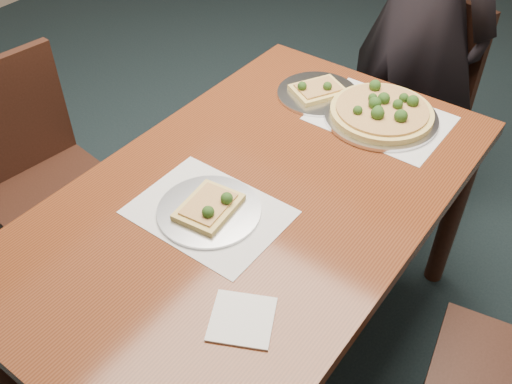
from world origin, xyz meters
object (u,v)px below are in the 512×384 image
Objects in this scene: dining_table at (256,215)px; slice_plate_far at (318,92)px; chair_left at (38,171)px; slice_plate_near at (209,209)px; pizza_pan at (382,112)px; diner at (423,9)px; chair_far at (413,93)px.

slice_plate_far is at bearing 103.64° from dining_table.
chair_left reaches higher than slice_plate_near.
pizza_pan reaches higher than slice_plate_near.
diner is at bearing 91.69° from dining_table.
slice_plate_far is (-0.10, -0.60, -0.11)m from diner.
diner is at bearing -25.23° from chair_left.
dining_table is 0.87m from chair_left.
diner reaches higher than slice_plate_near.
diner is 0.62m from slice_plate_far.
chair_far is at bearing 87.50° from slice_plate_near.
diner is (-0.04, 0.02, 0.35)m from chair_far.
dining_table is 1.12m from chair_far.
diner is at bearing 89.23° from slice_plate_near.
chair_left reaches higher than dining_table.
slice_plate_far is (-0.13, 0.53, 0.10)m from dining_table.
chair_left is 1.03m from slice_plate_far.
chair_far reaches higher than slice_plate_near.
slice_plate_far is (-0.24, -0.00, -0.01)m from pizza_pan.
chair_far is (0.00, 1.11, -0.14)m from dining_table.
chair_far reaches higher than dining_table.
pizza_pan is at bearing 120.96° from diner.
dining_table is 0.86× the size of diner.
slice_plate_far is at bearing -88.88° from chair_far.
chair_left reaches higher than slice_plate_far.
diner is (-0.03, 1.13, 0.21)m from dining_table.
chair_left is 2.47× the size of pizza_pan.
diner is 6.21× the size of slice_plate_far.
dining_table is 0.55m from slice_plate_far.
pizza_pan is at bearing 77.96° from dining_table.
slice_plate_near reaches higher than slice_plate_far.
chair_left is at bearing -168.91° from dining_table.
slice_plate_near is (-0.05, -1.25, 0.25)m from chair_far.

